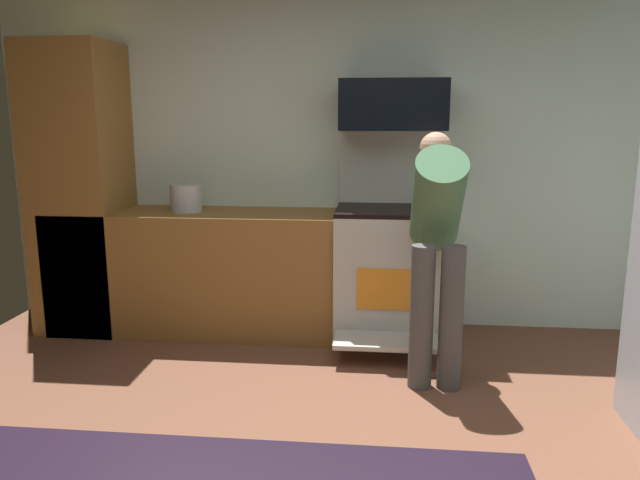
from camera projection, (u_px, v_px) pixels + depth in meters
name	position (u px, v px, depth m)	size (l,w,h in m)	color
wall_back	(341.00, 154.00, 4.56)	(5.20, 0.12, 2.60)	silver
lower_cabinet_run	(216.00, 272.00, 4.47)	(2.40, 0.60, 0.90)	olive
cabinet_column	(81.00, 190.00, 4.44)	(0.60, 0.60, 2.10)	olive
oven_range	(389.00, 269.00, 4.32)	(0.76, 0.94, 1.48)	beige
microwave	(393.00, 105.00, 4.18)	(0.74, 0.38, 0.35)	black
person_cook	(437.00, 236.00, 3.56)	(0.31, 0.67, 1.49)	#4B4B4B
stock_pot	(186.00, 198.00, 4.38)	(0.23, 0.23, 0.20)	silver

